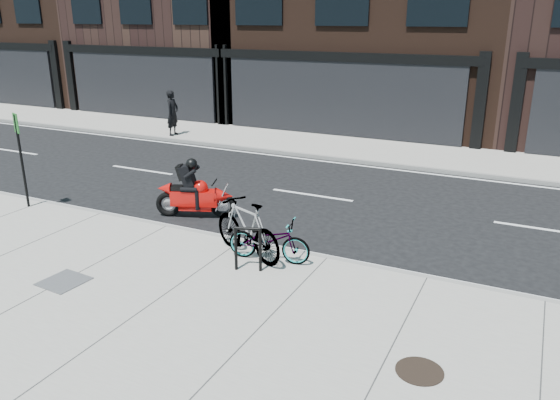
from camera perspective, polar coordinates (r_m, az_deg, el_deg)
The scene contains 11 objects.
ground at distance 13.56m, azimuth 0.08°, elevation -1.86°, with size 120.00×120.00×0.00m, color black.
sidewalk_near at distance 9.70m, azimuth -13.17°, elevation -10.78°, with size 60.00×6.00×0.13m, color gray.
sidewalk_far at distance 20.51m, azimuth 9.63°, elevation 5.17°, with size 60.00×3.50×0.13m, color gray.
bike_rack at distance 10.35m, azimuth -3.37°, elevation -4.73°, with size 0.50×0.21×0.88m.
bicycle_front at distance 10.77m, azimuth -1.16°, elevation -4.18°, with size 0.59×1.68×0.88m, color gray.
bicycle_rear at distance 10.93m, azimuth -3.44°, elevation -3.00°, with size 0.56×1.98×1.19m, color gray.
motorcycle at distance 13.57m, azimuth -8.52°, elevation 0.67°, with size 1.93×0.96×1.51m.
pedestrian at distance 22.80m, azimuth -11.16°, elevation 8.91°, with size 0.66×0.43×1.81m, color black.
manhole_cover at distance 8.06m, azimuth 14.37°, elevation -16.93°, with size 0.66×0.66×0.01m, color black.
utility_grate at distance 10.86m, azimuth -21.65°, elevation -7.90°, with size 0.75×0.75×0.01m, color #414143.
sign_post at distance 15.02m, azimuth -25.49°, elevation 4.54°, with size 0.31×0.14×2.39m.
Camera 1 is at (5.55, -11.43, 4.74)m, focal length 35.00 mm.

